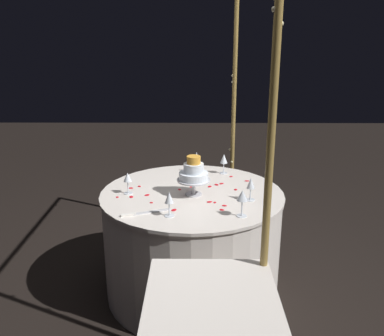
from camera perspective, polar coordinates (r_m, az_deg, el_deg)
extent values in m
plane|color=black|center=(3.19, 0.00, -16.08)|extent=(12.00, 12.00, 0.00)
cylinder|color=olive|center=(3.63, 5.61, 5.90)|extent=(0.04, 0.04, 2.07)
cylinder|color=olive|center=(1.93, 10.15, -5.03)|extent=(0.04, 0.04, 2.07)
sphere|color=#F9EAB2|center=(3.56, 6.22, 21.50)|extent=(0.02, 0.02, 0.02)
sphere|color=#F9EAB2|center=(3.55, 5.94, 19.36)|extent=(0.02, 0.02, 0.02)
sphere|color=#F9EAB2|center=(3.57, 5.59, 11.54)|extent=(0.02, 0.02, 0.02)
sphere|color=#F9EAB2|center=(1.81, 11.95, 18.63)|extent=(0.02, 0.02, 0.02)
sphere|color=#F9EAB2|center=(3.70, 5.41, 0.84)|extent=(0.02, 0.02, 0.02)
sphere|color=#F9EAB2|center=(2.06, 9.54, -11.81)|extent=(0.02, 0.02, 0.02)
sphere|color=#F9EAB2|center=(3.70, 5.18, 2.52)|extent=(0.02, 0.02, 0.02)
sphere|color=#F9EAB2|center=(1.83, 10.92, 7.74)|extent=(0.02, 0.02, 0.02)
sphere|color=#F9EAB2|center=(3.57, 5.56, 12.36)|extent=(0.02, 0.02, 0.02)
sphere|color=#F9EAB2|center=(1.79, 11.14, 20.39)|extent=(0.02, 0.02, 0.02)
cylinder|color=silver|center=(3.00, 0.00, -10.24)|extent=(1.21, 1.21, 0.73)
cylinder|color=silver|center=(2.84, 0.00, -3.51)|extent=(1.23, 1.23, 0.02)
cube|color=silver|center=(1.85, 2.69, -16.82)|extent=(0.56, 0.56, 0.02)
cylinder|color=silver|center=(2.79, 0.22, -3.57)|extent=(0.11, 0.11, 0.01)
cylinder|color=silver|center=(2.78, 0.22, -2.62)|extent=(0.02, 0.02, 0.09)
cylinder|color=silver|center=(2.76, 0.22, -1.65)|extent=(0.22, 0.22, 0.01)
cylinder|color=white|center=(2.75, 0.22, -1.08)|extent=(0.19, 0.19, 0.05)
cylinder|color=white|center=(2.73, 0.22, 0.00)|extent=(0.13, 0.13, 0.06)
cylinder|color=gold|center=(2.72, 0.22, 1.11)|extent=(0.09, 0.09, 0.05)
cylinder|color=silver|center=(3.24, 0.61, -0.55)|extent=(0.06, 0.06, 0.00)
cylinder|color=silver|center=(3.23, 0.61, 0.21)|extent=(0.01, 0.01, 0.09)
cone|color=silver|center=(3.20, 0.62, 1.56)|extent=(0.05, 0.05, 0.07)
cylinder|color=silver|center=(2.73, 7.89, -4.29)|extent=(0.06, 0.06, 0.00)
cylinder|color=silver|center=(2.72, 7.92, -3.50)|extent=(0.01, 0.01, 0.08)
cone|color=silver|center=(2.69, 7.99, -2.02)|extent=(0.05, 0.05, 0.07)
cylinder|color=silver|center=(2.49, 6.74, -6.47)|extent=(0.06, 0.06, 0.00)
cylinder|color=silver|center=(2.47, 6.79, -5.40)|extent=(0.01, 0.01, 0.10)
cone|color=silver|center=(2.44, 6.85, -3.70)|extent=(0.07, 0.07, 0.06)
cylinder|color=silver|center=(2.85, -8.62, -3.40)|extent=(0.06, 0.06, 0.00)
cylinder|color=silver|center=(2.83, -8.66, -2.57)|extent=(0.01, 0.01, 0.08)
cone|color=silver|center=(2.81, -8.73, -1.21)|extent=(0.06, 0.06, 0.06)
cylinder|color=silver|center=(2.48, -3.08, -6.48)|extent=(0.06, 0.06, 0.00)
cylinder|color=silver|center=(2.47, -3.10, -5.59)|extent=(0.01, 0.01, 0.08)
cone|color=silver|center=(2.44, -3.13, -4.00)|extent=(0.05, 0.05, 0.07)
cylinder|color=silver|center=(3.23, 4.29, -0.70)|extent=(0.06, 0.06, 0.00)
cylinder|color=silver|center=(3.21, 4.31, 0.01)|extent=(0.01, 0.01, 0.08)
cone|color=silver|center=(3.19, 4.34, 1.28)|extent=(0.06, 0.06, 0.07)
cube|color=silver|center=(2.54, -5.55, -5.95)|extent=(0.10, 0.21, 0.01)
cube|color=white|center=(2.51, -8.65, -6.30)|extent=(0.05, 0.09, 0.01)
ellipsoid|color=red|center=(2.79, -10.11, -3.91)|extent=(0.03, 0.03, 0.00)
ellipsoid|color=red|center=(2.57, 4.07, -5.67)|extent=(0.04, 0.04, 0.00)
ellipsoid|color=red|center=(2.80, -6.11, -3.66)|extent=(0.04, 0.05, 0.00)
ellipsoid|color=red|center=(2.98, 3.34, -2.27)|extent=(0.04, 0.04, 0.00)
ellipsoid|color=red|center=(2.78, -8.24, -3.89)|extent=(0.04, 0.03, 0.00)
ellipsoid|color=red|center=(3.16, 5.32, -1.15)|extent=(0.04, 0.04, 0.00)
ellipsoid|color=red|center=(3.22, -0.63, -0.67)|extent=(0.03, 0.04, 0.00)
ellipsoid|color=red|center=(2.68, -5.53, -4.69)|extent=(0.03, 0.03, 0.00)
ellipsoid|color=red|center=(2.90, 5.94, -2.93)|extent=(0.03, 0.03, 0.00)
ellipsoid|color=red|center=(2.88, -1.70, -2.93)|extent=(0.03, 0.03, 0.00)
ellipsoid|color=red|center=(3.00, 4.02, -2.12)|extent=(0.04, 0.04, 0.00)
ellipsoid|color=red|center=(3.07, 7.47, -1.74)|extent=(0.03, 0.04, 0.00)
ellipsoid|color=red|center=(2.56, -2.47, -5.71)|extent=(0.05, 0.04, 0.00)
ellipsoid|color=red|center=(2.93, 0.02, -2.56)|extent=(0.04, 0.04, 0.00)
ellipsoid|color=red|center=(2.63, 4.42, -5.11)|extent=(0.03, 0.04, 0.00)
ellipsoid|color=red|center=(2.67, 3.11, -4.69)|extent=(0.03, 0.02, 0.00)
ellipsoid|color=red|center=(2.68, 2.37, -4.61)|extent=(0.04, 0.04, 0.00)
ellipsoid|color=red|center=(2.96, -7.16, -2.48)|extent=(0.04, 0.03, 0.00)
ellipsoid|color=red|center=(2.94, 2.41, -2.52)|extent=(0.04, 0.04, 0.00)
ellipsoid|color=red|center=(2.94, -8.31, -2.71)|extent=(0.03, 0.04, 0.00)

